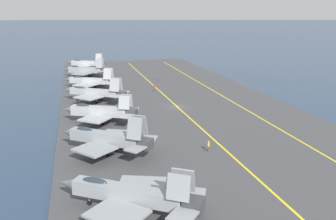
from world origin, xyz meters
TOP-DOWN VIEW (x-y plane):
  - ground_plane at (0.00, 0.00)m, footprint 2000.00×2000.00m
  - carrier_deck at (0.00, 0.00)m, footprint 170.20×53.45m
  - deck_stripe_foul_line at (0.00, -14.70)m, footprint 153.17×2.64m
  - deck_stripe_centerline at (0.00, 0.00)m, footprint 153.18×0.36m
  - parked_jet_second at (-42.93, 17.88)m, footprint 13.22×16.60m
  - parked_jet_third at (-24.82, 18.75)m, footprint 13.31×15.35m
  - parked_jet_fourth at (-8.48, 18.46)m, footprint 12.18×15.54m
  - parked_jet_fifth at (9.27, 18.36)m, footprint 13.18×16.44m
  - parked_jet_sixth at (26.67, 18.54)m, footprint 13.05×16.37m
  - parked_jet_seventh at (45.78, 19.32)m, footprint 13.46×15.58m
  - parked_jet_eighth at (62.91, 18.38)m, footprint 13.10×15.42m
  - crew_blue_vest at (33.58, -3.54)m, footprint 0.26×0.38m
  - crew_red_vest at (18.03, 1.51)m, footprint 0.30×0.40m
  - crew_yellow_vest at (-28.14, 2.88)m, footprint 0.46×0.42m

SIDE VIEW (x-z plane):
  - ground_plane at x=0.00m, z-range 0.00..0.00m
  - carrier_deck at x=0.00m, z-range 0.00..0.40m
  - deck_stripe_foul_line at x=0.00m, z-range 0.40..0.41m
  - deck_stripe_centerline at x=0.00m, z-range 0.40..0.41m
  - crew_blue_vest at x=33.58m, z-range 0.48..2.15m
  - crew_yellow_vest at x=-28.14m, z-range 0.49..2.29m
  - crew_red_vest at x=18.03m, z-range 0.49..2.33m
  - parked_jet_sixth at x=26.67m, z-range -0.43..5.76m
  - parked_jet_second at x=-42.93m, z-range -0.23..5.71m
  - parked_jet_fourth at x=-8.48m, z-range -0.13..5.95m
  - parked_jet_eighth at x=62.91m, z-range -0.22..6.05m
  - parked_jet_seventh at x=45.78m, z-range -0.26..6.12m
  - parked_jet_fifth at x=9.27m, z-range -0.24..6.19m
  - parked_jet_third at x=-24.82m, z-range -0.39..6.41m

